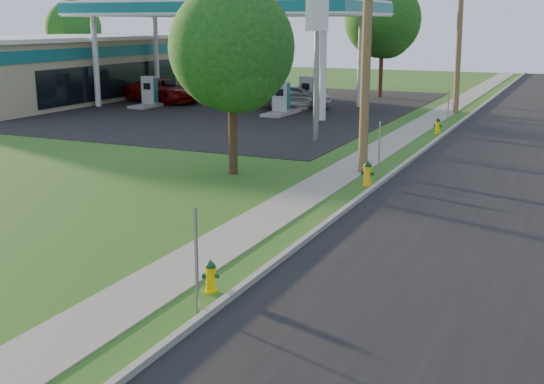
# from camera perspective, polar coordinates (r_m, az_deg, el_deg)

# --- Properties ---
(road) EXTENTS (8.00, 120.00, 0.02)m
(road) POSITION_cam_1_polar(r_m,az_deg,el_deg) (16.64, 17.27, -4.69)
(road) COLOR black
(road) RESTS_ON ground
(curb) EXTENTS (0.15, 120.00, 0.15)m
(curb) POSITION_cam_1_polar(r_m,az_deg,el_deg) (17.51, 4.22, -2.93)
(curb) COLOR gray
(curb) RESTS_ON ground
(sidewalk) EXTENTS (1.50, 120.00, 0.03)m
(sidewalk) POSITION_cam_1_polar(r_m,az_deg,el_deg) (18.18, -0.96, -2.45)
(sidewalk) COLOR gray
(sidewalk) RESTS_ON ground
(forecourt) EXTENTS (26.00, 28.00, 0.02)m
(forecourt) POSITION_cam_1_polar(r_m,az_deg,el_deg) (44.11, -5.97, 7.24)
(forecourt) COLOR black
(forecourt) RESTS_ON ground
(utility_pole_mid) EXTENTS (1.40, 0.32, 9.80)m
(utility_pole_mid) POSITION_cam_1_polar(r_m,az_deg,el_deg) (23.74, 7.97, 13.38)
(utility_pole_mid) COLOR brown
(utility_pole_mid) RESTS_ON ground
(utility_pole_far) EXTENTS (1.40, 0.32, 9.50)m
(utility_pole_far) POSITION_cam_1_polar(r_m,az_deg,el_deg) (41.30, 15.42, 13.04)
(utility_pole_far) COLOR brown
(utility_pole_far) RESTS_ON ground
(sign_post_near) EXTENTS (0.05, 0.04, 2.00)m
(sign_post_near) POSITION_cam_1_polar(r_m,az_deg,el_deg) (12.34, -6.34, -5.82)
(sign_post_near) COLOR gray
(sign_post_near) RESTS_ON ground
(sign_post_mid) EXTENTS (0.05, 0.04, 2.00)m
(sign_post_mid) POSITION_cam_1_polar(r_m,az_deg,el_deg) (22.92, 8.95, 3.38)
(sign_post_mid) COLOR gray
(sign_post_mid) RESTS_ON ground
(sign_post_far) EXTENTS (0.05, 0.04, 2.00)m
(sign_post_far) POSITION_cam_1_polar(r_m,az_deg,el_deg) (34.70, 14.51, 6.69)
(sign_post_far) COLOR gray
(sign_post_far) RESTS_ON ground
(gas_canopy) EXTENTS (18.18, 9.18, 6.40)m
(gas_canopy) POSITION_cam_1_polar(r_m,az_deg,el_deg) (42.83, -3.79, 14.98)
(gas_canopy) COLOR silver
(gas_canopy) RESTS_ON ground
(fuel_pump_nw) EXTENTS (1.20, 3.20, 1.90)m
(fuel_pump_nw) POSITION_cam_1_polar(r_m,az_deg,el_deg) (43.70, -10.19, 7.97)
(fuel_pump_nw) COLOR gray
(fuel_pump_nw) RESTS_ON ground
(fuel_pump_ne) EXTENTS (1.20, 3.20, 1.90)m
(fuel_pump_ne) POSITION_cam_1_polar(r_m,az_deg,el_deg) (39.30, 0.77, 7.53)
(fuel_pump_ne) COLOR gray
(fuel_pump_ne) RESTS_ON ground
(fuel_pump_sw) EXTENTS (1.20, 3.20, 1.90)m
(fuel_pump_sw) POSITION_cam_1_polar(r_m,az_deg,el_deg) (47.03, -7.40, 8.49)
(fuel_pump_sw) COLOR gray
(fuel_pump_sw) RESTS_ON ground
(fuel_pump_se) EXTENTS (1.20, 3.20, 1.90)m
(fuel_pump_se) POSITION_cam_1_polar(r_m,az_deg,el_deg) (42.97, 2.95, 8.07)
(fuel_pump_se) COLOR gray
(fuel_pump_se) RESTS_ON ground
(convenience_store) EXTENTS (10.40, 22.40, 4.25)m
(convenience_store) POSITION_cam_1_polar(r_m,az_deg,el_deg) (50.38, -17.04, 9.97)
(convenience_store) COLOR tan
(convenience_store) RESTS_ON ground
(price_pylon) EXTENTS (0.34, 2.04, 6.85)m
(price_pylon) POSITION_cam_1_polar(r_m,az_deg,el_deg) (30.21, 3.82, 14.50)
(price_pylon) COLOR gray
(price_pylon) RESTS_ON ground
(tree_verge) EXTENTS (4.27, 4.27, 6.47)m
(tree_verge) POSITION_cam_1_polar(r_m,az_deg,el_deg) (23.28, -3.25, 11.53)
(tree_verge) COLOR #342518
(tree_verge) RESTS_ON ground
(tree_lot) EXTENTS (5.24, 5.24, 7.95)m
(tree_lot) POSITION_cam_1_polar(r_m,az_deg,el_deg) (48.78, 9.33, 13.80)
(tree_lot) COLOR #342518
(tree_lot) RESTS_ON ground
(tree_back) EXTENTS (4.61, 4.61, 6.99)m
(tree_back) POSITION_cam_1_polar(r_m,az_deg,el_deg) (60.86, -16.24, 12.86)
(tree_back) COLOR #342518
(tree_back) RESTS_ON ground
(hydrant_near) EXTENTS (0.35, 0.31, 0.67)m
(hydrant_near) POSITION_cam_1_polar(r_m,az_deg,el_deg) (13.50, -5.15, -7.07)
(hydrant_near) COLOR #E1BE02
(hydrant_near) RESTS_ON ground
(hydrant_mid) EXTENTS (0.43, 0.38, 0.83)m
(hydrant_mid) POSITION_cam_1_polar(r_m,az_deg,el_deg) (22.25, 7.99, 1.53)
(hydrant_mid) COLOR yellow
(hydrant_mid) RESTS_ON ground
(hydrant_far) EXTENTS (0.40, 0.35, 0.76)m
(hydrant_far) POSITION_cam_1_polar(r_m,az_deg,el_deg) (33.45, 13.70, 5.39)
(hydrant_far) COLOR #FAE005
(hydrant_far) RESTS_ON ground
(car_red) EXTENTS (6.14, 3.96, 1.57)m
(car_red) POSITION_cam_1_polar(r_m,az_deg,el_deg) (45.77, -9.05, 8.37)
(car_red) COLOR #6B0806
(car_red) RESTS_ON ground
(car_silver) EXTENTS (4.71, 3.13, 1.49)m
(car_silver) POSITION_cam_1_polar(r_m,az_deg,el_deg) (42.24, 1.97, 8.01)
(car_silver) COLOR #AAADB1
(car_silver) RESTS_ON ground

